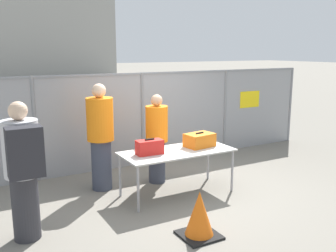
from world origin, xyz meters
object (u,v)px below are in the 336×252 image
inspection_table (177,154)px  security_worker_near (157,138)px  suitcase_red (150,147)px  utility_trailer (165,123)px  security_worker_far (101,136)px  traveler_hooded (23,167)px  traffic_cone (199,215)px  suitcase_orange (200,140)px

inspection_table → security_worker_near: 0.70m
suitcase_red → utility_trailer: size_ratio=0.12×
inspection_table → security_worker_far: (-1.03, 0.84, 0.25)m
traveler_hooded → security_worker_near: 2.69m
traveler_hooded → suitcase_red: bearing=13.9°
traveler_hooded → traffic_cone: traveler_hooded is taller
suitcase_orange → security_worker_near: (-0.50, 0.63, -0.03)m
inspection_table → traveler_hooded: 2.53m
inspection_table → security_worker_near: (-0.03, 0.68, 0.14)m
security_worker_near → suitcase_orange: bearing=109.8°
traffic_cone → suitcase_orange: bearing=56.4°
suitcase_orange → traveler_hooded: 2.99m
suitcase_red → traffic_cone: size_ratio=0.70×
inspection_table → security_worker_far: 1.36m
suitcase_red → utility_trailer: bearing=58.1°
suitcase_orange → traveler_hooded: (-2.95, -0.50, 0.12)m
security_worker_far → traffic_cone: (0.53, -2.26, -0.67)m
traveler_hooded → security_worker_far: size_ratio=0.97×
traveler_hooded → security_worker_near: traveler_hooded is taller
suitcase_red → traveler_hooded: 2.04m
inspection_table → traveler_hooded: (-2.47, -0.45, 0.28)m
suitcase_orange → suitcase_red: bearing=-179.1°
security_worker_far → traveler_hooded: bearing=62.0°
suitcase_red → security_worker_near: size_ratio=0.27×
suitcase_red → traveler_hooded: bearing=-166.3°
security_worker_far → utility_trailer: 4.10m
traffic_cone → security_worker_near: bearing=77.4°
inspection_table → security_worker_near: size_ratio=1.16×
suitcase_red → suitcase_orange: size_ratio=0.82×
suitcase_red → traffic_cone: suitcase_red is taller
inspection_table → traffic_cone: size_ratio=3.05×
inspection_table → traveler_hooded: bearing=-169.8°
inspection_table → utility_trailer: bearing=64.2°
security_worker_far → traffic_cone: 2.42m
security_worker_far → traffic_cone: size_ratio=2.99×
utility_trailer → security_worker_far: bearing=-134.4°
suitcase_red → traveler_hooded: traveler_hooded is taller
suitcase_orange → security_worker_far: (-1.51, 0.79, 0.09)m
traffic_cone → utility_trailer: bearing=65.9°
suitcase_orange → traffic_cone: suitcase_orange is taller
security_worker_near → utility_trailer: (1.84, 3.06, -0.43)m
inspection_table → traveler_hooded: size_ratio=1.06×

